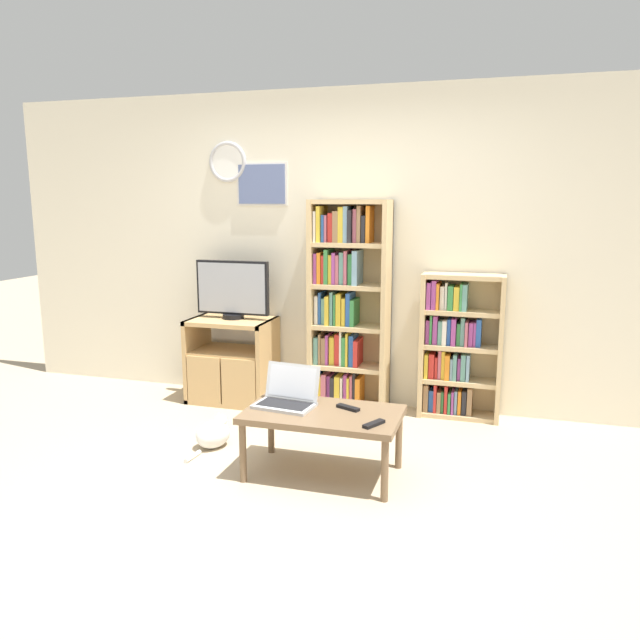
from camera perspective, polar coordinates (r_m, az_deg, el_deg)
ground_plane at (r=3.87m, az=-5.48°, el=-15.37°), size 18.00×18.00×0.00m
wall_back at (r=5.24m, az=1.83°, el=6.50°), size 6.14×0.09×2.60m
tv_stand at (r=5.41m, az=-8.09°, el=-3.66°), size 0.70×0.48×0.72m
television at (r=5.32m, az=-8.00°, el=2.76°), size 0.64×0.18×0.49m
bookshelf_tall at (r=5.11m, az=2.30°, el=1.32°), size 0.64×0.29×1.71m
bookshelf_short at (r=5.05m, az=12.32°, el=-2.49°), size 0.63×0.24×1.15m
coffee_table at (r=3.93m, az=0.26°, el=-8.97°), size 0.97×0.56×0.42m
laptop at (r=4.02m, az=-2.97°, el=-6.91°), size 0.40×0.31×0.25m
remote_near_laptop at (r=3.70m, az=4.95°, el=-9.44°), size 0.11×0.16×0.02m
remote_far_from_laptop at (r=3.96m, az=2.58°, el=-8.01°), size 0.16×0.11×0.02m
cat at (r=4.51m, az=-9.66°, el=-10.19°), size 0.29×0.46×0.24m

